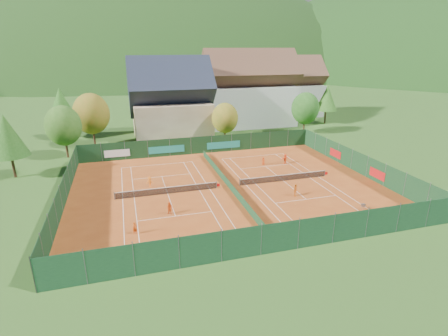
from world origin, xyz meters
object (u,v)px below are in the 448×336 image
ball_hopper (363,205)px  player_left_far (150,182)px  player_right_far_a (263,161)px  player_right_far_b (285,159)px  player_left_near (135,228)px  player_left_mid (170,208)px  hotel_block_a (249,93)px  player_right_near (295,190)px  chalet (171,104)px  hotel_block_b (289,90)px

ball_hopper → player_left_far: 26.51m
player_right_far_a → player_right_far_b: 3.52m
player_left_near → player_left_mid: 5.13m
player_left_mid → player_right_far_b: size_ratio=0.96×
player_right_far_a → player_right_far_b: bearing=163.2°
hotel_block_a → player_left_mid: bearing=-120.4°
player_left_far → player_right_far_b: player_right_far_b is taller
player_right_near → player_right_far_a: player_right_near is taller
chalet → player_left_mid: 36.69m
hotel_block_a → hotel_block_b: size_ratio=1.25×
hotel_block_b → player_right_far_b: size_ratio=11.00×
player_right_far_a → player_left_mid: bearing=29.6°
player_right_far_b → player_left_far: bearing=-16.7°
hotel_block_b → ball_hopper: bearing=-107.5°
chalet → player_right_far_a: bearing=-64.1°
player_right_far_a → chalet: bearing=-73.1°
hotel_block_a → player_left_near: 53.73m
player_right_near → player_right_far_a: bearing=21.3°
hotel_block_b → player_left_mid: size_ratio=11.46×
player_left_near → player_right_far_b: bearing=12.0°
hotel_block_b → player_right_far_b: hotel_block_b is taller
chalet → ball_hopper: (15.78, -40.77, -6.07)m
chalet → player_left_far: size_ratio=11.12×
player_left_mid → hotel_block_b: bearing=85.7°
hotel_block_b → player_right_far_a: hotel_block_b is taller
ball_hopper → player_right_near: (-5.67, 5.63, 0.24)m
player_left_near → player_left_far: 12.27m
hotel_block_a → player_right_near: bearing=-102.2°
player_left_mid → player_left_far: size_ratio=1.04×
hotel_block_a → hotel_block_b: bearing=29.7°
ball_hopper → player_right_far_a: size_ratio=0.66×
chalet → hotel_block_b: (33.00, 14.00, -0.01)m
player_right_far_a → ball_hopper: bearing=95.8°
player_right_far_a → player_right_far_b: size_ratio=0.77×
hotel_block_b → player_right_far_b: 41.89m
player_right_near → player_right_far_b: size_ratio=1.01×
ball_hopper → player_right_far_b: bearing=94.2°
hotel_block_b → player_left_near: size_ratio=13.09×
hotel_block_b → player_right_far_a: 43.16m
hotel_block_a → player_left_mid: (-24.50, -41.79, -6.63)m
ball_hopper → player_right_near: size_ratio=0.51×
hotel_block_a → player_left_near: (-28.40, -45.12, -6.72)m
player_right_near → player_left_far: bearing=90.1°
player_left_far → player_right_far_a: player_left_far is taller
player_left_far → ball_hopper: bearing=152.5°
player_left_far → player_right_far_a: bearing=-162.5°
hotel_block_b → player_left_mid: hotel_block_b is taller
player_right_near → player_right_far_a: (0.88, 12.50, -0.19)m
player_right_far_b → player_right_near: bearing=42.8°
player_right_near → player_right_far_a: size_ratio=1.31×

